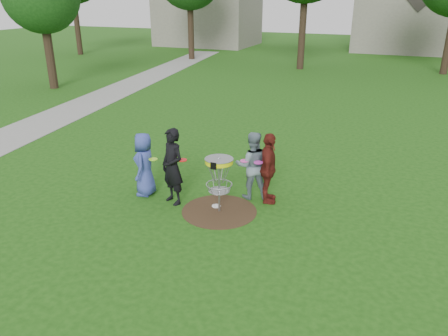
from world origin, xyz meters
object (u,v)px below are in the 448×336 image
at_px(player_blue, 145,164).
at_px(player_maroon, 268,168).
at_px(player_grey, 252,165).
at_px(player_black, 173,167).
at_px(disc_golf_basket, 219,172).

distance_m(player_blue, player_maroon, 3.12).
distance_m(player_blue, player_grey, 2.72).
bearing_deg(player_blue, player_black, 64.88).
height_order(player_black, disc_golf_basket, player_black).
xyz_separation_m(player_blue, player_black, (0.90, -0.17, 0.13)).
xyz_separation_m(player_grey, disc_golf_basket, (-0.45, -1.04, 0.16)).
height_order(player_blue, disc_golf_basket, player_blue).
bearing_deg(player_grey, player_blue, -5.75).
relative_size(player_maroon, disc_golf_basket, 1.29).
distance_m(player_blue, player_black, 0.92).
height_order(player_blue, player_grey, player_grey).
xyz_separation_m(player_maroon, disc_golf_basket, (-0.90, -0.94, 0.13)).
bearing_deg(player_blue, player_maroon, 89.28).
height_order(player_blue, player_maroon, player_maroon).
xyz_separation_m(player_blue, disc_golf_basket, (2.13, -0.20, 0.20)).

